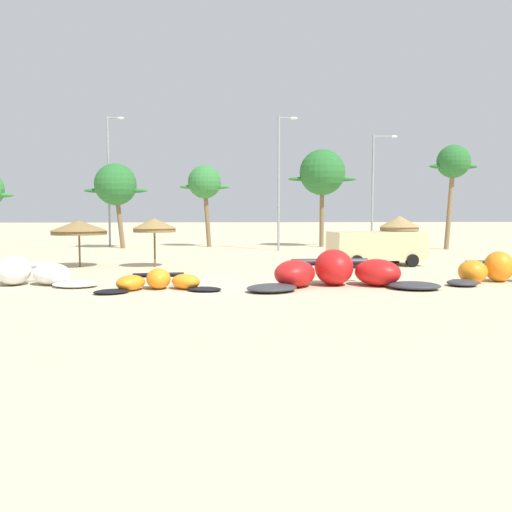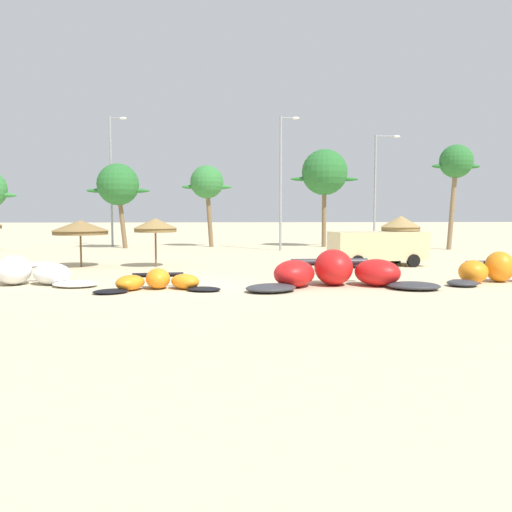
# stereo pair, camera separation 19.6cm
# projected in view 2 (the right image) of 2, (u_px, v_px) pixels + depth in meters

# --- Properties ---
(ground_plane) EXTENTS (260.00, 260.00, 0.00)m
(ground_plane) POSITION_uv_depth(u_px,v_px,m) (195.00, 286.00, 21.09)
(ground_plane) COLOR beige
(kite_left) EXTENTS (6.70, 3.86, 1.17)m
(kite_left) POSITION_uv_depth(u_px,v_px,m) (13.00, 274.00, 21.06)
(kite_left) COLOR white
(kite_left) RESTS_ON ground
(kite_left_of_center) EXTENTS (4.79, 2.48, 0.77)m
(kite_left_of_center) POSITION_uv_depth(u_px,v_px,m) (158.00, 282.00, 20.05)
(kite_left_of_center) COLOR black
(kite_left_of_center) RESTS_ON ground
(kite_center) EXTENTS (7.72, 3.70, 1.42)m
(kite_center) POSITION_uv_depth(u_px,v_px,m) (336.00, 273.00, 20.88)
(kite_center) COLOR #333338
(kite_center) RESTS_ON ground
(kite_right_of_center) EXTENTS (5.73, 2.55, 1.27)m
(kite_right_of_center) POSITION_uv_depth(u_px,v_px,m) (503.00, 271.00, 21.92)
(kite_right_of_center) COLOR #333338
(kite_right_of_center) RESTS_ON ground
(beach_umbrella_middle) EXTENTS (2.97, 2.97, 2.46)m
(beach_umbrella_middle) POSITION_uv_depth(u_px,v_px,m) (80.00, 227.00, 28.21)
(beach_umbrella_middle) COLOR brown
(beach_umbrella_middle) RESTS_ON ground
(beach_umbrella_near_palms) EXTENTS (2.32, 2.32, 2.57)m
(beach_umbrella_near_palms) POSITION_uv_depth(u_px,v_px,m) (155.00, 225.00, 28.25)
(beach_umbrella_near_palms) COLOR brown
(beach_umbrella_near_palms) RESTS_ON ground
(beach_umbrella_outermost) EXTENTS (2.20, 2.20, 2.69)m
(beach_umbrella_outermost) POSITION_uv_depth(u_px,v_px,m) (401.00, 223.00, 29.71)
(beach_umbrella_outermost) COLOR brown
(beach_umbrella_outermost) RESTS_ON ground
(parked_van) EXTENTS (5.26, 2.84, 1.84)m
(parked_van) POSITION_uv_depth(u_px,v_px,m) (376.00, 246.00, 28.85)
(parked_van) COLOR beige
(parked_van) RESTS_ON ground
(palm_left) EXTENTS (4.98, 3.32, 6.75)m
(palm_left) POSITION_uv_depth(u_px,v_px,m) (118.00, 185.00, 42.70)
(palm_left) COLOR brown
(palm_left) RESTS_ON ground
(palm_left_of_gap) EXTENTS (4.11, 2.74, 6.74)m
(palm_left_of_gap) POSITION_uv_depth(u_px,v_px,m) (207.00, 183.00, 44.42)
(palm_left_of_gap) COLOR brown
(palm_left_of_gap) RESTS_ON ground
(palm_center_left) EXTENTS (5.66, 3.77, 8.05)m
(palm_center_left) POSITION_uv_depth(u_px,v_px,m) (325.00, 173.00, 44.29)
(palm_center_left) COLOR brown
(palm_center_left) RESTS_ON ground
(palm_center_right) EXTENTS (3.81, 2.54, 8.04)m
(palm_center_right) POSITION_uv_depth(u_px,v_px,m) (456.00, 164.00, 41.12)
(palm_center_right) COLOR #7F6647
(palm_center_right) RESTS_ON ground
(lamppost_west_center) EXTENTS (1.44, 0.24, 10.74)m
(lamppost_west_center) POSITION_uv_depth(u_px,v_px,m) (112.00, 176.00, 44.54)
(lamppost_west_center) COLOR gray
(lamppost_west_center) RESTS_ON ground
(lamppost_east_center) EXTENTS (1.48, 0.24, 9.97)m
(lamppost_east_center) POSITION_uv_depth(u_px,v_px,m) (282.00, 177.00, 40.01)
(lamppost_east_center) COLOR gray
(lamppost_east_center) RESTS_ON ground
(lamppost_east) EXTENTS (2.13, 0.24, 9.28)m
(lamppost_east) POSITION_uv_depth(u_px,v_px,m) (377.00, 184.00, 44.68)
(lamppost_east) COLOR gray
(lamppost_east) RESTS_ON ground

